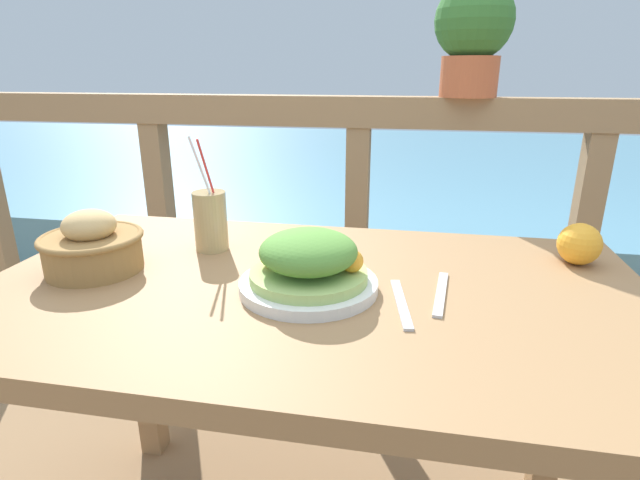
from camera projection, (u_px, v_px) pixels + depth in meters
name	position (u px, v px, depth m)	size (l,w,h in m)	color
patio_table	(312.00, 333.00, 0.93)	(1.20, 0.70, 0.71)	#997047
railing_fence	(357.00, 196.00, 1.59)	(2.80, 0.08, 1.00)	#937551
sea_backdrop	(391.00, 183.00, 4.07)	(12.00, 4.00, 0.38)	#568EA8
salad_plate	(310.00, 266.00, 0.86)	(0.24, 0.24, 0.11)	silver
drink_glass	(211.00, 221.00, 1.06)	(0.07, 0.07, 0.24)	tan
bread_basket	(92.00, 246.00, 0.95)	(0.19, 0.19, 0.12)	olive
potted_plant	(473.00, 33.00, 1.38)	(0.22, 0.22, 0.31)	#B75B38
fork	(401.00, 303.00, 0.83)	(0.04, 0.18, 0.00)	silver
knife	(441.00, 292.00, 0.86)	(0.03, 0.18, 0.00)	silver
orange_near_basket	(579.00, 244.00, 0.98)	(0.08, 0.08, 0.08)	#F9A328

